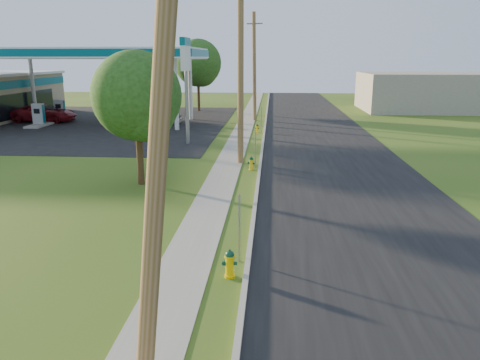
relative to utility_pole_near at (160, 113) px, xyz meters
name	(u,v)px	position (x,y,z in m)	size (l,w,h in m)	color
ground_plane	(212,350)	(0.60, 1.00, -4.80)	(140.00, 140.00, 0.00)	#315314
road	(356,203)	(5.10, 11.00, -4.79)	(8.00, 120.00, 0.02)	black
curb	(256,199)	(1.10, 11.00, -4.73)	(0.15, 120.00, 0.15)	gray
sidewalk	(213,200)	(-0.65, 11.00, -4.79)	(1.50, 120.00, 0.03)	gray
forecourt	(78,123)	(-15.40, 33.00, -4.79)	(26.00, 28.00, 0.02)	black
utility_pole_near	(160,113)	(0.00, 0.00, 0.00)	(1.40, 0.32, 9.48)	brown
utility_pole_mid	(241,71)	(0.00, 18.00, 0.15)	(1.40, 0.32, 9.80)	brown
utility_pole_far	(254,67)	(0.00, 36.00, 0.00)	(1.40, 0.32, 9.50)	brown
sign_post_near	(239,228)	(0.85, 5.20, -3.80)	(0.05, 0.04, 2.00)	gray
sign_post_mid	(255,149)	(0.85, 17.00, -3.80)	(0.05, 0.04, 2.00)	gray
sign_post_far	(261,119)	(0.85, 29.20, -3.80)	(0.05, 0.04, 2.00)	gray
gas_canopy	(95,54)	(-13.40, 33.00, 1.09)	(18.18, 9.18, 6.40)	silver
fuel_pump_nw	(39,118)	(-17.90, 31.00, -4.08)	(1.20, 3.20, 1.90)	gray
fuel_pump_ne	(144,119)	(-8.90, 31.00, -4.08)	(1.20, 3.20, 1.90)	gray
fuel_pump_sw	(60,112)	(-17.90, 35.00, -4.08)	(1.20, 3.20, 1.90)	gray
fuel_pump_se	(156,113)	(-8.90, 35.00, -4.08)	(1.20, 3.20, 1.90)	gray
price_pylon	(186,61)	(-3.90, 23.50, 0.63)	(0.34, 2.04, 6.85)	gray
distant_building	(428,92)	(18.60, 46.00, -2.80)	(14.00, 10.00, 4.00)	gray
tree_verge	(139,100)	(-4.14, 13.21, -0.96)	(3.94, 3.94, 5.98)	#392313
tree_lot	(199,65)	(-6.22, 43.64, 0.07)	(5.00, 5.00, 7.57)	#392313
hydrant_near	(230,264)	(0.66, 4.21, -4.42)	(0.40, 0.36, 0.79)	#E4BC02
hydrant_mid	(251,163)	(0.66, 16.42, -4.46)	(0.37, 0.33, 0.70)	yellow
hydrant_far	(257,128)	(0.54, 28.83, -4.48)	(0.35, 0.31, 0.66)	yellow
car_red	(45,113)	(-18.74, 33.73, -4.03)	(2.57, 5.58, 1.55)	maroon
car_silver	(155,115)	(-8.53, 33.05, -3.99)	(1.92, 4.78, 1.63)	#AEB1B6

